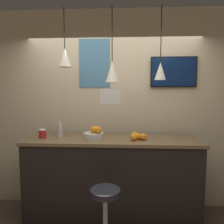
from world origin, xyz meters
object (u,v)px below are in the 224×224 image
fruit_bowl (94,134)px  mounted_tv (174,72)px  juice_bottle (60,131)px  spread_jar (43,134)px  bar_stool (105,216)px

fruit_bowl → mounted_tv: size_ratio=0.40×
juice_bottle → spread_jar: juice_bottle is taller
juice_bottle → mounted_tv: 1.78m
bar_stool → spread_jar: 1.32m
fruit_bowl → juice_bottle: (-0.45, -0.00, 0.03)m
spread_jar → bar_stool: bearing=-35.5°
fruit_bowl → juice_bottle: size_ratio=1.17×
spread_jar → mounted_tv: size_ratio=0.18×
mounted_tv → fruit_bowl: bearing=-160.0°
fruit_bowl → juice_bottle: 0.46m
bar_stool → juice_bottle: bearing=135.9°
fruit_bowl → spread_jar: (-0.69, -0.00, -0.00)m
bar_stool → mounted_tv: bearing=49.3°
juice_bottle → mounted_tv: bearing=14.6°
spread_jar → mounted_tv: mounted_tv is taller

